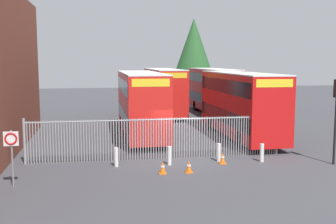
{
  "coord_description": "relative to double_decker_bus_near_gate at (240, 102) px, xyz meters",
  "views": [
    {
      "loc": [
        -4.38,
        -21.13,
        5.23
      ],
      "look_at": [
        0.0,
        4.0,
        2.0
      ],
      "focal_mm": 43.65,
      "sensor_mm": 36.0,
      "label": 1
    }
  ],
  "objects": [
    {
      "name": "bollard_near_left",
      "position": [
        -8.66,
        -6.34,
        -1.95
      ],
      "size": [
        0.2,
        0.2,
        0.95
      ],
      "primitive_type": "cylinder",
      "color": "silver",
      "rests_on": "ground"
    },
    {
      "name": "double_decker_bus_near_gate",
      "position": [
        0.0,
        0.0,
        0.0
      ],
      "size": [
        2.54,
        10.81,
        4.42
      ],
      "color": "red",
      "rests_on": "ground"
    },
    {
      "name": "ground_plane",
      "position": [
        -5.14,
        2.91,
        -2.42
      ],
      "size": [
        100.0,
        100.0,
        0.0
      ],
      "primitive_type": "plane",
      "color": "#3D3D42"
    },
    {
      "name": "tree_tall_back",
      "position": [
        2.41,
        23.62,
        4.04
      ],
      "size": [
        5.49,
        5.49,
        10.39
      ],
      "color": "#4C3823",
      "rests_on": "ground"
    },
    {
      "name": "traffic_cone_near_kerb",
      "position": [
        -5.36,
        -8.03,
        -2.13
      ],
      "size": [
        0.34,
        0.34,
        0.59
      ],
      "color": "orange",
      "rests_on": "ground"
    },
    {
      "name": "bollard_center_front",
      "position": [
        -6.01,
        -6.47,
        -1.95
      ],
      "size": [
        0.2,
        0.2,
        0.95
      ],
      "primitive_type": "cylinder",
      "color": "silver",
      "rests_on": "ground"
    },
    {
      "name": "traffic_cone_by_gate",
      "position": [
        -3.3,
        -6.7,
        -2.13
      ],
      "size": [
        0.34,
        0.34,
        0.59
      ],
      "color": "orange",
      "rests_on": "ground"
    },
    {
      "name": "palisade_fence",
      "position": [
        -6.41,
        -5.09,
        -1.24
      ],
      "size": [
        13.69,
        0.14,
        2.35
      ],
      "color": "gray",
      "rests_on": "ground"
    },
    {
      "name": "traffic_cone_mid_forecourt",
      "position": [
        -6.59,
        -8.0,
        -2.13
      ],
      "size": [
        0.34,
        0.34,
        0.59
      ],
      "color": "orange",
      "rests_on": "ground"
    },
    {
      "name": "bollard_far_right",
      "position": [
        -1.17,
        -6.66,
        -1.95
      ],
      "size": [
        0.2,
        0.2,
        0.95
      ],
      "primitive_type": "cylinder",
      "color": "silver",
      "rests_on": "ground"
    },
    {
      "name": "double_decker_bus_far_back",
      "position": [
        1.78,
        12.39,
        0.0
      ],
      "size": [
        2.54,
        10.81,
        4.42
      ],
      "color": "#B70C0C",
      "rests_on": "ground"
    },
    {
      "name": "bollard_near_right",
      "position": [
        -3.35,
        -6.21,
        -1.95
      ],
      "size": [
        0.2,
        0.2,
        0.95
      ],
      "primitive_type": "cylinder",
      "color": "silver",
      "rests_on": "ground"
    },
    {
      "name": "double_decker_bus_behind_fence_left",
      "position": [
        -6.57,
        1.65,
        0.0
      ],
      "size": [
        2.54,
        10.81,
        4.42
      ],
      "color": "red",
      "rests_on": "ground"
    },
    {
      "name": "double_decker_bus_behind_fence_right",
      "position": [
        -3.19,
        12.38,
        0.0
      ],
      "size": [
        2.54,
        10.81,
        4.42
      ],
      "color": "red",
      "rests_on": "ground"
    },
    {
      "name": "speed_limit_sign_post",
      "position": [
        -13.04,
        -8.94,
        -0.65
      ],
      "size": [
        0.6,
        0.14,
        2.4
      ],
      "color": "slate",
      "rests_on": "ground"
    }
  ]
}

